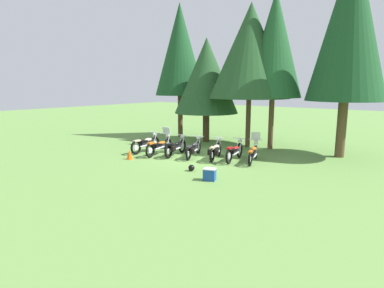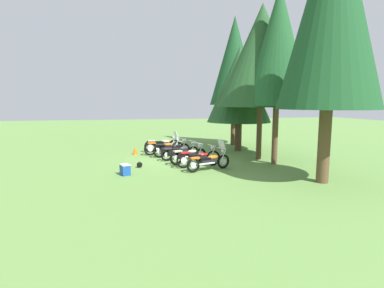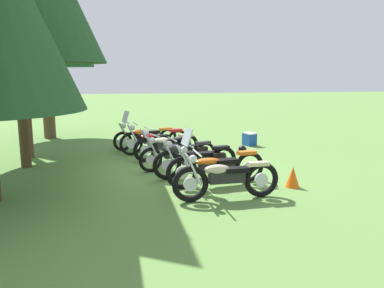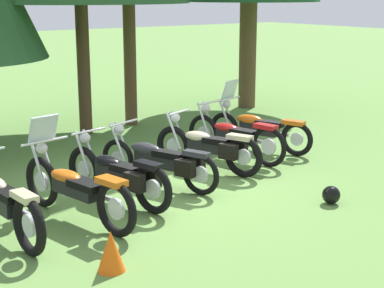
# 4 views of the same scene
# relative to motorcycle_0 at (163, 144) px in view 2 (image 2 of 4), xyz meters

# --- Properties ---
(ground_plane) EXTENTS (80.00, 80.00, 0.00)m
(ground_plane) POSITION_rel_motorcycle_0_xyz_m (2.89, 0.56, -0.46)
(ground_plane) COLOR #608C42
(motorcycle_0) EXTENTS (0.69, 2.28, 1.03)m
(motorcycle_0) POSITION_rel_motorcycle_0_xyz_m (0.00, 0.00, 0.00)
(motorcycle_0) COLOR black
(motorcycle_0) RESTS_ON ground_plane
(motorcycle_1) EXTENTS (0.79, 2.42, 1.38)m
(motorcycle_1) POSITION_rel_motorcycle_0_xyz_m (1.02, -0.01, 0.01)
(motorcycle_1) COLOR black
(motorcycle_1) RESTS_ON ground_plane
(motorcycle_2) EXTENTS (0.83, 2.22, 1.02)m
(motorcycle_2) POSITION_rel_motorcycle_0_xyz_m (1.87, 0.27, -0.02)
(motorcycle_2) COLOR black
(motorcycle_2) RESTS_ON ground_plane
(motorcycle_3) EXTENTS (1.04, 2.23, 0.98)m
(motorcycle_3) POSITION_rel_motorcycle_0_xyz_m (2.80, 0.57, -0.03)
(motorcycle_3) COLOR black
(motorcycle_3) RESTS_ON ground_plane
(motorcycle_4) EXTENTS (0.98, 2.07, 1.01)m
(motorcycle_4) POSITION_rel_motorcycle_0_xyz_m (3.98, 0.80, -0.02)
(motorcycle_4) COLOR black
(motorcycle_4) RESTS_ON ground_plane
(motorcycle_5) EXTENTS (0.72, 2.28, 1.03)m
(motorcycle_5) POSITION_rel_motorcycle_0_xyz_m (4.86, 1.16, -0.01)
(motorcycle_5) COLOR black
(motorcycle_5) RESTS_ON ground_plane
(motorcycle_6) EXTENTS (0.95, 2.23, 1.34)m
(motorcycle_6) POSITION_rel_motorcycle_0_xyz_m (5.70, 1.44, -0.01)
(motorcycle_6) COLOR black
(motorcycle_6) RESTS_ON ground_plane
(pine_tree_0) EXTENTS (3.40, 3.40, 9.04)m
(pine_tree_0) POSITION_rel_motorcycle_0_xyz_m (-2.03, 5.39, 5.49)
(pine_tree_0) COLOR brown
(pine_tree_0) RESTS_ON ground_plane
(pine_tree_1) EXTENTS (4.01, 4.01, 6.50)m
(pine_tree_1) POSITION_rel_motorcycle_0_xyz_m (0.63, 4.77, 3.69)
(pine_tree_1) COLOR #42301E
(pine_tree_1) RESTS_ON ground_plane
(pine_tree_2) EXTENTS (4.63, 4.63, 8.14)m
(pine_tree_2) POSITION_rel_motorcycle_0_xyz_m (3.61, 4.81, 5.02)
(pine_tree_2) COLOR #4C3823
(pine_tree_2) RESTS_ON ground_plane
(pine_tree_3) EXTENTS (3.13, 3.13, 8.67)m
(pine_tree_3) POSITION_rel_motorcycle_0_xyz_m (4.93, 5.05, 5.31)
(pine_tree_3) COLOR brown
(pine_tree_3) RESTS_ON ground_plane
(pine_tree_4) EXTENTS (3.73, 3.73, 10.33)m
(pine_tree_4) POSITION_rel_motorcycle_0_xyz_m (8.65, 5.15, 6.09)
(pine_tree_4) COLOR brown
(pine_tree_4) RESTS_ON ground_plane
(picnic_cooler) EXTENTS (0.55, 0.48, 0.47)m
(picnic_cooler) POSITION_rel_motorcycle_0_xyz_m (5.78, -2.32, -0.23)
(picnic_cooler) COLOR #19479E
(picnic_cooler) RESTS_ON ground_plane
(traffic_cone) EXTENTS (0.32, 0.32, 0.48)m
(traffic_cone) POSITION_rel_motorcycle_0_xyz_m (0.62, -1.73, -0.22)
(traffic_cone) COLOR #EA590F
(traffic_cone) RESTS_ON ground_plane
(dropped_helmet) EXTENTS (0.27, 0.27, 0.27)m
(dropped_helmet) POSITION_rel_motorcycle_0_xyz_m (4.39, -1.65, -0.33)
(dropped_helmet) COLOR black
(dropped_helmet) RESTS_ON ground_plane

